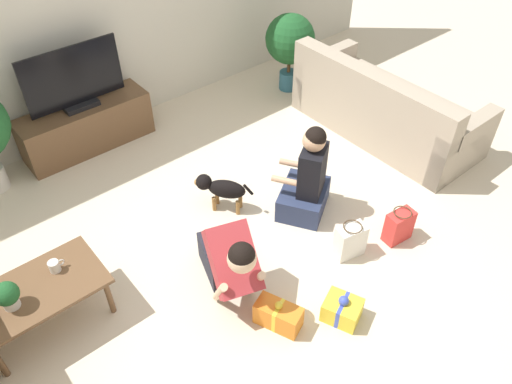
# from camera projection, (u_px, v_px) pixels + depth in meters

# --- Properties ---
(ground_plane) EXTENTS (16.00, 16.00, 0.00)m
(ground_plane) POSITION_uv_depth(u_px,v_px,m) (243.00, 260.00, 4.26)
(ground_plane) COLOR beige
(wall_back) EXTENTS (8.40, 0.06, 2.60)m
(wall_back) POSITION_uv_depth(u_px,v_px,m) (74.00, 16.00, 4.90)
(wall_back) COLOR beige
(wall_back) RESTS_ON ground_plane
(sofa_right) EXTENTS (0.92, 2.08, 0.84)m
(sofa_right) POSITION_uv_depth(u_px,v_px,m) (384.00, 110.00, 5.48)
(sofa_right) COLOR tan
(sofa_right) RESTS_ON ground_plane
(coffee_table) EXTENTS (0.94, 0.56, 0.40)m
(coffee_table) POSITION_uv_depth(u_px,v_px,m) (38.00, 293.00, 3.58)
(coffee_table) COLOR brown
(coffee_table) RESTS_ON ground_plane
(tv_console) EXTENTS (1.37, 0.42, 0.50)m
(tv_console) POSITION_uv_depth(u_px,v_px,m) (87.00, 127.00, 5.32)
(tv_console) COLOR brown
(tv_console) RESTS_ON ground_plane
(tv) EXTENTS (1.01, 0.20, 0.65)m
(tv) POSITION_uv_depth(u_px,v_px,m) (74.00, 82.00, 4.96)
(tv) COLOR black
(tv) RESTS_ON tv_console
(potted_plant_corner_right) EXTENTS (0.60, 0.60, 0.96)m
(potted_plant_corner_right) POSITION_uv_depth(u_px,v_px,m) (290.00, 41.00, 5.98)
(potted_plant_corner_right) COLOR #336B84
(potted_plant_corner_right) RESTS_ON ground_plane
(person_kneeling) EXTENTS (0.55, 0.85, 0.81)m
(person_kneeling) POSITION_uv_depth(u_px,v_px,m) (230.00, 260.00, 3.80)
(person_kneeling) COLOR #23232D
(person_kneeling) RESTS_ON ground_plane
(person_sitting) EXTENTS (0.65, 0.62, 0.93)m
(person_sitting) POSITION_uv_depth(u_px,v_px,m) (307.00, 181.00, 4.51)
(person_sitting) COLOR #283351
(person_sitting) RESTS_ON ground_plane
(dog) EXTENTS (0.38, 0.47, 0.36)m
(dog) POSITION_uv_depth(u_px,v_px,m) (221.00, 188.00, 4.59)
(dog) COLOR black
(dog) RESTS_ON ground_plane
(gift_box_a) EXTENTS (0.31, 0.34, 0.24)m
(gift_box_a) POSITION_uv_depth(u_px,v_px,m) (342.00, 309.00, 3.78)
(gift_box_a) COLOR yellow
(gift_box_a) RESTS_ON ground_plane
(gift_box_b) EXTENTS (0.29, 0.39, 0.26)m
(gift_box_b) POSITION_uv_depth(u_px,v_px,m) (278.00, 315.00, 3.73)
(gift_box_b) COLOR orange
(gift_box_b) RESTS_ON ground_plane
(gift_bag_a) EXTENTS (0.26, 0.18, 0.33)m
(gift_bag_a) POSITION_uv_depth(u_px,v_px,m) (399.00, 226.00, 4.35)
(gift_bag_a) COLOR red
(gift_bag_a) RESTS_ON ground_plane
(gift_bag_b) EXTENTS (0.28, 0.19, 0.34)m
(gift_bag_b) POSITION_uv_depth(u_px,v_px,m) (350.00, 241.00, 4.21)
(gift_bag_b) COLOR white
(gift_bag_b) RESTS_ON ground_plane
(mug) EXTENTS (0.12, 0.08, 0.09)m
(mug) POSITION_uv_depth(u_px,v_px,m) (55.00, 266.00, 3.64)
(mug) COLOR silver
(mug) RESTS_ON coffee_table
(tabletop_plant) EXTENTS (0.17, 0.17, 0.22)m
(tabletop_plant) POSITION_uv_depth(u_px,v_px,m) (7.00, 295.00, 3.36)
(tabletop_plant) COLOR beige
(tabletop_plant) RESTS_ON coffee_table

